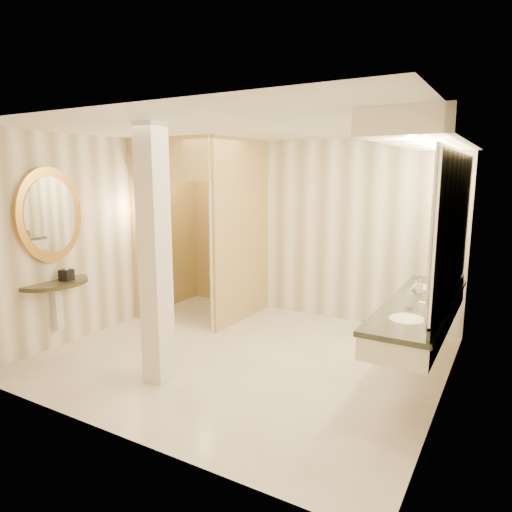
{
  "coord_description": "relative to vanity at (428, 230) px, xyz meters",
  "views": [
    {
      "loc": [
        2.76,
        -4.49,
        2.2
      ],
      "look_at": [
        0.06,
        0.2,
        1.22
      ],
      "focal_mm": 32.0,
      "sensor_mm": 36.0,
      "label": 1
    }
  ],
  "objects": [
    {
      "name": "console_shelf",
      "position": [
        -4.19,
        -1.33,
        -0.29
      ],
      "size": [
        0.9,
        0.9,
        1.9
      ],
      "color": "black",
      "rests_on": "floor"
    },
    {
      "name": "floor",
      "position": [
        -1.98,
        -0.4,
        -1.63
      ],
      "size": [
        4.5,
        4.5,
        0.0
      ],
      "primitive_type": "plane",
      "color": "white",
      "rests_on": "ground"
    },
    {
      "name": "soap_bottle_a",
      "position": [
        -0.11,
        0.35,
        -0.68
      ],
      "size": [
        0.09,
        0.09,
        0.15
      ],
      "primitive_type": "imported",
      "rotation": [
        0.0,
        0.0,
        0.38
      ],
      "color": "beige",
      "rests_on": "vanity"
    },
    {
      "name": "ceiling",
      "position": [
        -1.98,
        -0.4,
        1.07
      ],
      "size": [
        4.5,
        4.5,
        0.0
      ],
      "primitive_type": "plane",
      "rotation": [
        3.14,
        0.0,
        0.0
      ],
      "color": "silver",
      "rests_on": "wall_back"
    },
    {
      "name": "toilet",
      "position": [
        -3.08,
        0.95,
        -1.24
      ],
      "size": [
        0.66,
        0.86,
        0.77
      ],
      "primitive_type": "imported",
      "rotation": [
        0.0,
        0.0,
        3.48
      ],
      "color": "white",
      "rests_on": "floor"
    },
    {
      "name": "wall_sconce",
      "position": [
        -3.9,
        0.03,
        0.1
      ],
      "size": [
        0.14,
        0.14,
        0.42
      ],
      "color": "gold",
      "rests_on": "toilet_closet"
    },
    {
      "name": "toilet_closet",
      "position": [
        -3.11,
        0.57,
        -0.24
      ],
      "size": [
        1.5,
        1.55,
        2.7
      ],
      "color": "#CEBB6B",
      "rests_on": "floor"
    },
    {
      "name": "pillar",
      "position": [
        -2.43,
        -1.4,
        -0.28
      ],
      "size": [
        0.25,
        0.25,
        2.7
      ],
      "primitive_type": "cube",
      "color": "silver",
      "rests_on": "floor"
    },
    {
      "name": "wall_right",
      "position": [
        0.27,
        -0.4,
        -0.28
      ],
      "size": [
        0.02,
        4.0,
        2.7
      ],
      "primitive_type": "cube",
      "color": "white",
      "rests_on": "floor"
    },
    {
      "name": "wall_left",
      "position": [
        -4.23,
        -0.4,
        -0.28
      ],
      "size": [
        0.02,
        4.0,
        2.7
      ],
      "primitive_type": "cube",
      "color": "white",
      "rests_on": "floor"
    },
    {
      "name": "wall_back",
      "position": [
        -1.98,
        1.6,
        -0.28
      ],
      "size": [
        4.5,
        0.02,
        2.7
      ],
      "primitive_type": "cube",
      "color": "white",
      "rests_on": "floor"
    },
    {
      "name": "soap_bottle_c",
      "position": [
        -0.08,
        -0.3,
        -0.65
      ],
      "size": [
        0.08,
        0.08,
        0.2
      ],
      "primitive_type": "imported",
      "rotation": [
        0.0,
        0.0,
        -0.08
      ],
      "color": "#C6B28C",
      "rests_on": "vanity"
    },
    {
      "name": "wall_front",
      "position": [
        -1.98,
        -2.4,
        -0.28
      ],
      "size": [
        4.5,
        0.02,
        2.7
      ],
      "primitive_type": "cube",
      "color": "white",
      "rests_on": "floor"
    },
    {
      "name": "soap_bottle_b",
      "position": [
        -0.16,
        0.4,
        -0.69
      ],
      "size": [
        0.12,
        0.12,
        0.12
      ],
      "primitive_type": "imported",
      "rotation": [
        0.0,
        0.0,
        -0.34
      ],
      "color": "silver",
      "rests_on": "vanity"
    },
    {
      "name": "tissue_box",
      "position": [
        -4.07,
        -1.24,
        -0.69
      ],
      "size": [
        0.16,
        0.16,
        0.14
      ],
      "primitive_type": "cube",
      "rotation": [
        0.0,
        0.0,
        0.16
      ],
      "color": "black",
      "rests_on": "console_shelf"
    },
    {
      "name": "vanity",
      "position": [
        0.0,
        0.0,
        0.0
      ],
      "size": [
        0.75,
        2.68,
        2.09
      ],
      "color": "silver",
      "rests_on": "floor"
    }
  ]
}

